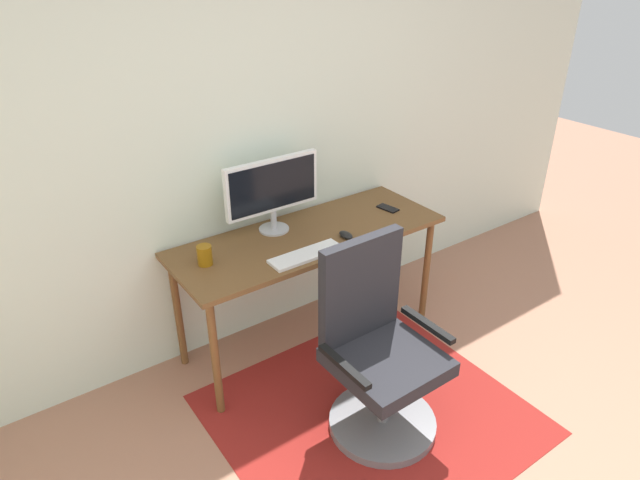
% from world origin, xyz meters
% --- Properties ---
extents(wall_back, '(6.00, 0.10, 2.60)m').
position_xyz_m(wall_back, '(0.00, 2.20, 1.30)').
color(wall_back, silver).
rests_on(wall_back, ground).
extents(area_rug, '(1.56, 1.45, 0.01)m').
position_xyz_m(area_rug, '(-0.01, 1.08, 0.00)').
color(area_rug, maroon).
rests_on(area_rug, ground).
extents(desk, '(1.66, 0.61, 0.76)m').
position_xyz_m(desk, '(0.10, 1.82, 0.69)').
color(desk, brown).
rests_on(desk, ground).
extents(monitor, '(0.60, 0.18, 0.45)m').
position_xyz_m(monitor, '(-0.04, 1.99, 1.04)').
color(monitor, '#B2B2B7').
rests_on(monitor, desk).
extents(keyboard, '(0.43, 0.13, 0.02)m').
position_xyz_m(keyboard, '(-0.06, 1.62, 0.77)').
color(keyboard, white).
rests_on(keyboard, desk).
extents(computer_mouse, '(0.06, 0.10, 0.03)m').
position_xyz_m(computer_mouse, '(0.25, 1.66, 0.78)').
color(computer_mouse, black).
rests_on(computer_mouse, desk).
extents(coffee_cup, '(0.08, 0.08, 0.11)m').
position_xyz_m(coffee_cup, '(-0.55, 1.86, 0.82)').
color(coffee_cup, '#8C580C').
rests_on(coffee_cup, desk).
extents(cell_phone, '(0.09, 0.15, 0.01)m').
position_xyz_m(cell_phone, '(0.71, 1.82, 0.77)').
color(cell_phone, black).
rests_on(cell_phone, desk).
extents(office_chair, '(0.59, 0.57, 1.04)m').
position_xyz_m(office_chair, '(-0.01, 1.04, 0.41)').
color(office_chair, slate).
rests_on(office_chair, ground).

